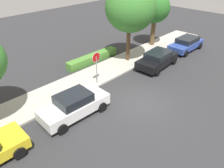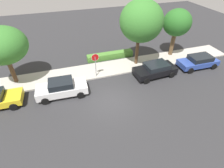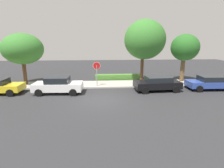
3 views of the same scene
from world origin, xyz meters
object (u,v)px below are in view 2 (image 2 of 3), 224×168
at_px(street_tree_near_corner, 141,21).
at_px(street_tree_far, 3,46).
at_px(stop_sign, 95,62).
at_px(street_tree_mid_block, 177,23).
at_px(fire_hydrant, 65,79).
at_px(parked_car_white, 62,88).
at_px(parked_car_blue, 198,61).
at_px(parked_car_black, 155,69).

distance_m(street_tree_near_corner, street_tree_far, 12.80).
relative_size(stop_sign, street_tree_far, 0.48).
xyz_separation_m(street_tree_mid_block, fire_hydrant, (-13.01, -1.87, -3.55)).
distance_m(stop_sign, street_tree_mid_block, 10.33).
bearing_deg(street_tree_far, fire_hydrant, -18.01).
xyz_separation_m(parked_car_white, parked_car_blue, (14.66, 0.30, -0.06)).
bearing_deg(parked_car_blue, street_tree_far, 170.73).
bearing_deg(stop_sign, street_tree_far, 168.35).
xyz_separation_m(parked_car_black, parked_car_blue, (5.33, 0.05, -0.02)).
bearing_deg(fire_hydrant, parked_car_blue, -6.34).
height_order(parked_car_blue, street_tree_mid_block, street_tree_mid_block).
height_order(parked_car_white, parked_car_black, parked_car_white).
bearing_deg(stop_sign, street_tree_mid_block, 11.16).
distance_m(parked_car_blue, street_tree_near_corner, 7.78).
xyz_separation_m(street_tree_mid_block, street_tree_far, (-17.59, -0.38, -0.05)).
height_order(parked_car_white, parked_car_blue, parked_car_white).
bearing_deg(fire_hydrant, stop_sign, -1.70).
relative_size(parked_car_white, parked_car_blue, 1.01).
bearing_deg(stop_sign, street_tree_near_corner, 12.95).
bearing_deg(street_tree_far, street_tree_mid_block, 1.23).
distance_m(street_tree_mid_block, fire_hydrant, 13.61).
relative_size(street_tree_near_corner, street_tree_mid_block, 1.26).
xyz_separation_m(parked_car_black, street_tree_far, (-13.48, 3.12, 3.13)).
distance_m(street_tree_far, fire_hydrant, 5.95).
bearing_deg(street_tree_near_corner, street_tree_far, 178.17).
relative_size(street_tree_near_corner, street_tree_far, 1.26).
relative_size(parked_car_blue, street_tree_mid_block, 0.80).
relative_size(street_tree_mid_block, street_tree_far, 0.99).
bearing_deg(street_tree_mid_block, parked_car_white, -164.39).
bearing_deg(parked_car_black, parked_car_white, -178.47).
distance_m(street_tree_near_corner, fire_hydrant, 9.37).
bearing_deg(street_tree_near_corner, stop_sign, -167.05).
distance_m(street_tree_near_corner, street_tree_mid_block, 4.98).
distance_m(stop_sign, street_tree_far, 8.09).
relative_size(stop_sign, street_tree_near_corner, 0.38).
relative_size(parked_car_black, street_tree_near_corner, 0.64).
relative_size(parked_car_white, street_tree_near_corner, 0.64).
distance_m(parked_car_black, fire_hydrant, 9.06).
height_order(stop_sign, street_tree_far, street_tree_far).
bearing_deg(street_tree_far, street_tree_near_corner, -1.83).
xyz_separation_m(parked_car_white, street_tree_far, (-4.16, 3.37, 3.09)).
bearing_deg(street_tree_mid_block, stop_sign, -168.84).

